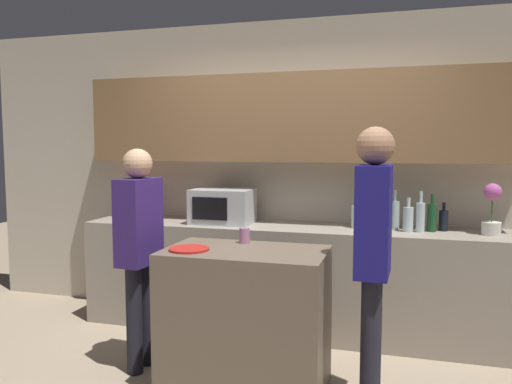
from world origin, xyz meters
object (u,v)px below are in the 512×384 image
(microwave, at_px, (223,206))
(bottle_0, at_px, (357,216))
(toaster, at_px, (141,210))
(bottle_5, at_px, (420,217))
(cup_0, at_px, (244,235))
(person_center, at_px, (373,243))
(bottle_7, at_px, (443,220))
(bottle_1, at_px, (367,216))
(bottle_4, at_px, (408,219))
(bottle_6, at_px, (432,217))
(potted_plant, at_px, (492,209))
(bottle_3, at_px, (395,214))
(person_left, at_px, (139,241))
(plate_on_island, at_px, (189,249))
(bottle_2, at_px, (382,218))

(microwave, bearing_deg, bottle_0, 2.87)
(toaster, xyz_separation_m, bottle_5, (2.45, -0.01, 0.03))
(cup_0, relative_size, person_center, 0.06)
(bottle_0, bearing_deg, bottle_7, 3.72)
(toaster, distance_m, bottle_1, 2.04)
(bottle_5, bearing_deg, bottle_1, 174.56)
(bottle_4, height_order, bottle_6, bottle_6)
(potted_plant, height_order, cup_0, potted_plant)
(microwave, relative_size, toaster, 2.00)
(toaster, height_order, potted_plant, potted_plant)
(bottle_3, bearing_deg, bottle_6, -5.91)
(bottle_5, height_order, bottle_7, bottle_5)
(microwave, bearing_deg, person_left, -104.53)
(toaster, bearing_deg, plate_on_island, -50.01)
(bottle_2, relative_size, bottle_3, 0.90)
(bottle_0, distance_m, bottle_4, 0.41)
(bottle_5, height_order, person_left, person_left)
(toaster, xyz_separation_m, bottle_4, (2.36, -0.02, 0.01))
(bottle_4, xyz_separation_m, bottle_5, (0.09, 0.01, 0.02))
(bottle_3, height_order, cup_0, bottle_3)
(microwave, distance_m, toaster, 0.81)
(microwave, height_order, person_center, person_center)
(bottle_1, distance_m, plate_on_island, 1.61)
(plate_on_island, height_order, cup_0, cup_0)
(bottle_6, xyz_separation_m, bottle_7, (0.09, 0.06, -0.03))
(microwave, height_order, bottle_3, bottle_3)
(microwave, distance_m, bottle_4, 1.56)
(bottle_2, bearing_deg, microwave, 177.44)
(bottle_6, bearing_deg, bottle_1, -178.43)
(bottle_0, height_order, person_center, person_center)
(bottle_0, distance_m, bottle_7, 0.68)
(toaster, bearing_deg, bottle_2, -1.64)
(potted_plant, bearing_deg, bottle_1, 178.23)
(bottle_1, relative_size, bottle_5, 0.88)
(bottle_5, bearing_deg, microwave, 179.69)
(microwave, bearing_deg, potted_plant, 0.04)
(potted_plant, bearing_deg, bottle_4, -178.17)
(bottle_3, distance_m, person_left, 2.03)
(bottle_0, relative_size, cup_0, 2.47)
(bottle_6, xyz_separation_m, person_center, (-0.40, -1.16, -0.01))
(plate_on_island, bearing_deg, person_left, 157.80)
(plate_on_island, relative_size, person_center, 0.15)
(bottle_4, distance_m, bottle_7, 0.30)
(bottle_0, distance_m, person_center, 1.19)
(bottle_1, xyz_separation_m, bottle_5, (0.41, -0.04, 0.01))
(bottle_7, bearing_deg, bottle_0, -176.28)
(bottle_2, relative_size, bottle_4, 1.07)
(bottle_3, relative_size, bottle_7, 1.41)
(bottle_1, height_order, person_center, person_center)
(bottle_0, distance_m, bottle_2, 0.24)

